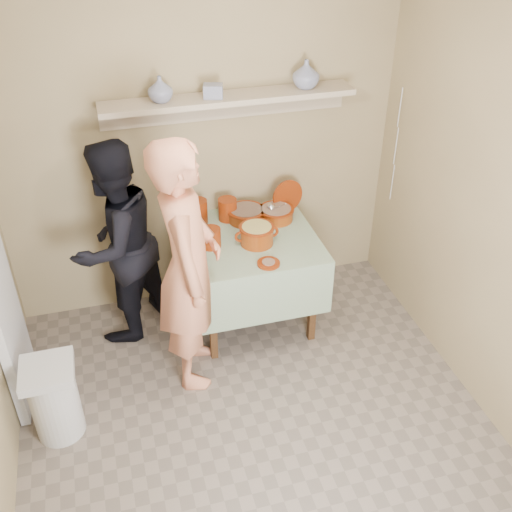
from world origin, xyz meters
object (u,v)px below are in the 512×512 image
object	(u,v)px
serving_table	(250,250)
trash_bin	(54,400)
person_cook	(188,267)
person_helper	(116,244)
cazuela_rice	(257,233)

from	to	relation	value
serving_table	trash_bin	size ratio (longest dim) A/B	1.74
person_cook	trash_bin	world-z (taller)	person_cook
person_helper	cazuela_rice	world-z (taller)	person_helper
person_helper	trash_bin	xyz separation A→B (m)	(-0.52, -0.91, -0.50)
person_helper	trash_bin	bearing A→B (deg)	18.61
person_cook	cazuela_rice	size ratio (longest dim) A/B	5.43
person_cook	serving_table	xyz separation A→B (m)	(0.53, 0.46, -0.25)
person_cook	person_helper	xyz separation A→B (m)	(-0.43, 0.58, -0.11)
cazuela_rice	trash_bin	xyz separation A→B (m)	(-1.51, -0.68, -0.56)
person_cook	cazuela_rice	distance (m)	0.66
person_cook	cazuela_rice	bearing A→B (deg)	-47.01
trash_bin	person_cook	bearing A→B (deg)	19.02
person_cook	serving_table	distance (m)	0.75
person_cook	serving_table	size ratio (longest dim) A/B	1.84
serving_table	person_helper	bearing A→B (deg)	172.68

